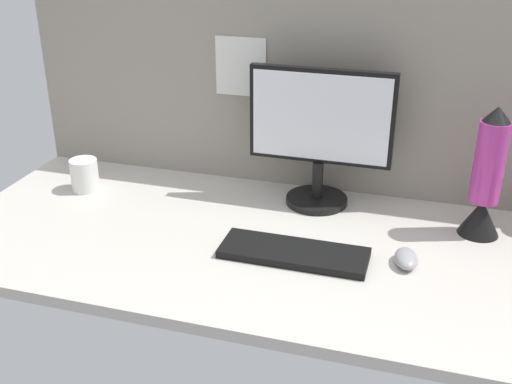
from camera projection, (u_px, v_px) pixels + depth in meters
ground_plane at (282, 245)px, 164.20cm from camera, size 180.00×80.00×3.00cm
cubicle_wall_back at (316, 87)px, 182.87cm from camera, size 180.00×5.50×62.42cm
monitor at (320, 131)px, 174.96cm from camera, size 40.84×18.00×39.85cm
keyboard at (294, 253)px, 155.56cm from camera, size 37.03×13.08×2.00cm
mouse at (406, 258)px, 151.80cm from camera, size 7.01×10.35×3.40cm
mug_ceramic_white at (85, 175)px, 189.88cm from camera, size 8.33×8.33×9.89cm
lava_lamp at (486, 183)px, 160.50cm from camera, size 10.79×10.79×35.32cm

